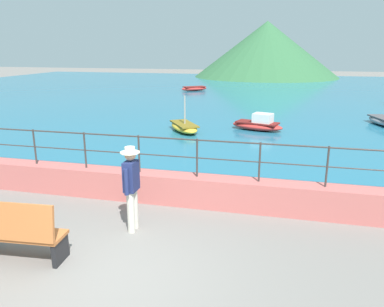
% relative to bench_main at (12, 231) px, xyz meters
% --- Properties ---
extents(ground_plane, '(120.00, 120.00, 0.00)m').
position_rel_bench_main_xyz_m(ground_plane, '(1.81, -0.08, -0.56)').
color(ground_plane, slate).
extents(promenade_wall, '(20.00, 0.56, 0.70)m').
position_rel_bench_main_xyz_m(promenade_wall, '(1.81, 3.12, -0.21)').
color(promenade_wall, '#BC605B').
rests_on(promenade_wall, ground).
extents(railing, '(18.44, 0.04, 0.90)m').
position_rel_bench_main_xyz_m(railing, '(1.81, 3.12, 0.75)').
color(railing, '#383330').
rests_on(railing, promenade_wall).
extents(lake_water, '(64.00, 44.32, 0.06)m').
position_rel_bench_main_xyz_m(lake_water, '(1.81, 25.76, -0.53)').
color(lake_water, '#236B89').
rests_on(lake_water, ground).
extents(hill_main, '(18.01, 18.01, 6.80)m').
position_rel_bench_main_xyz_m(hill_main, '(1.90, 44.52, 2.84)').
color(hill_main, '#33663D').
rests_on(hill_main, ground).
extents(bench_main, '(1.74, 0.69, 1.13)m').
position_rel_bench_main_xyz_m(bench_main, '(0.00, 0.00, 0.00)').
color(bench_main, '#B76633').
rests_on(bench_main, ground).
extents(person_walking, '(0.38, 0.57, 1.75)m').
position_rel_bench_main_xyz_m(person_walking, '(1.55, 1.55, 0.42)').
color(person_walking, beige).
rests_on(person_walking, ground).
extents(boat_1, '(2.02, 2.42, 1.57)m').
position_rel_bench_main_xyz_m(boat_1, '(0.22, 10.63, -0.30)').
color(boat_1, gold).
rests_on(boat_1, lake_water).
extents(boat_3, '(2.46, 1.51, 0.76)m').
position_rel_bench_main_xyz_m(boat_3, '(3.34, 11.65, -0.23)').
color(boat_3, red).
rests_on(boat_3, lake_water).
extents(boat_6, '(2.37, 2.12, 0.36)m').
position_rel_bench_main_xyz_m(boat_6, '(-3.11, 26.54, -0.30)').
color(boat_6, red).
rests_on(boat_6, lake_water).
extents(boat_7, '(1.51, 2.46, 0.36)m').
position_rel_bench_main_xyz_m(boat_7, '(9.06, 14.22, -0.30)').
color(boat_7, gray).
rests_on(boat_7, lake_water).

